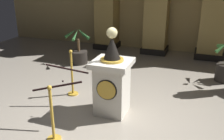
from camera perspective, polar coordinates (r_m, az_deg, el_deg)
ground_plane at (r=4.93m, az=-1.26°, el=-11.20°), size 12.63×12.63×0.00m
pedestal_clock at (r=4.90m, az=-0.02°, el=-2.53°), size 0.73×0.73×1.73m
stanchion_near at (r=5.83m, az=-8.97°, el=-2.05°), size 0.24×0.24×1.07m
stanchion_far at (r=4.33m, az=-13.26°, el=-11.33°), size 0.24×0.24×1.00m
velvet_rope at (r=4.89m, az=-11.10°, el=-1.54°), size 1.12×1.13×0.22m
potted_palm_left at (r=7.96m, az=-7.50°, el=3.64°), size 0.87×0.86×1.12m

